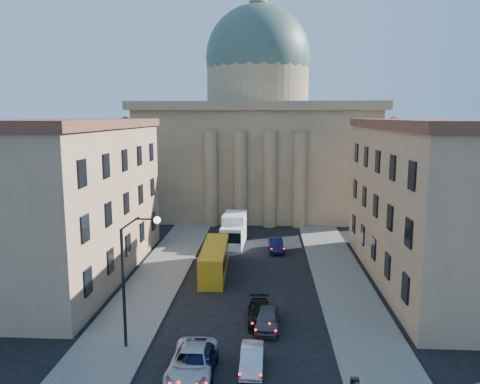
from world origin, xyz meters
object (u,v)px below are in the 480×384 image
object	(u,v)px
street_lamp	(131,271)
box_truck	(234,231)
car_right_near	(252,359)
city_bus	(214,259)
car_left_near	(200,361)

from	to	relation	value
street_lamp	box_truck	distance (m)	26.11
car_right_near	street_lamp	bearing A→B (deg)	166.11
car_right_near	city_bus	xyz separation A→B (m)	(-4.15, 16.99, 0.84)
city_bus	box_truck	size ratio (longest dim) A/B	1.49
city_bus	car_right_near	bearing A→B (deg)	-78.04
car_left_near	city_bus	size ratio (longest dim) A/B	0.48
city_bus	box_truck	world-z (taller)	box_truck
street_lamp	car_left_near	xyz separation A→B (m)	(4.75, -2.81, -4.49)
city_bus	box_truck	bearing A→B (deg)	82.05
box_truck	street_lamp	bearing A→B (deg)	-97.49
box_truck	car_left_near	bearing A→B (deg)	-86.90
car_right_near	city_bus	distance (m)	17.51
street_lamp	box_truck	size ratio (longest dim) A/B	1.35
car_right_near	car_left_near	bearing A→B (deg)	-164.67
box_truck	car_right_near	bearing A→B (deg)	-80.63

